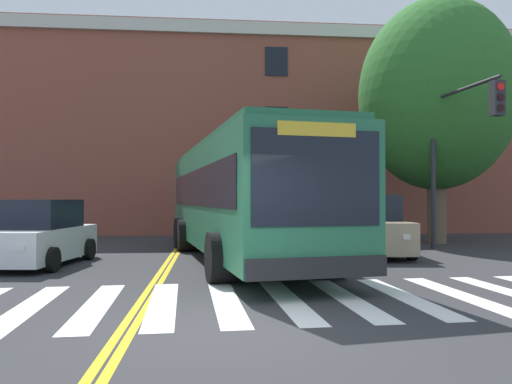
{
  "coord_description": "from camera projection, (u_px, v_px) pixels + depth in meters",
  "views": [
    {
      "loc": [
        -0.39,
        -6.57,
        1.74
      ],
      "look_at": [
        0.84,
        6.66,
        1.92
      ],
      "focal_mm": 35.0,
      "sensor_mm": 36.0,
      "label": 1
    }
  ],
  "objects": [
    {
      "name": "traffic_light_near_corner",
      "position": [
        457.0,
        135.0,
        15.97
      ],
      "size": [
        0.63,
        3.55,
        5.62
      ],
      "color": "#28282D",
      "rests_on": "ground"
    },
    {
      "name": "crosswalk",
      "position": [
        195.0,
        302.0,
        8.36
      ],
      "size": [
        14.39,
        4.43,
        0.01
      ],
      "color": "white",
      "rests_on": "ground"
    },
    {
      "name": "city_bus",
      "position": [
        240.0,
        197.0,
        14.27
      ],
      "size": [
        4.43,
        12.36,
        3.3
      ],
      "color": "#28704C",
      "rests_on": "ground"
    },
    {
      "name": "lane_line_yellow_inner",
      "position": [
        183.0,
        238.0,
        22.21
      ],
      "size": [
        0.12,
        36.0,
        0.01
      ],
      "primitive_type": "cube",
      "color": "gold",
      "rests_on": "ground"
    },
    {
      "name": "car_grey_behind_bus",
      "position": [
        258.0,
        214.0,
        22.6
      ],
      "size": [
        2.49,
        5.32,
        2.18
      ],
      "color": "slate",
      "rests_on": "ground"
    },
    {
      "name": "lane_line_yellow_outer",
      "position": [
        187.0,
        238.0,
        22.22
      ],
      "size": [
        0.12,
        36.0,
        0.01
      ],
      "primitive_type": "cube",
      "color": "gold",
      "rests_on": "ground"
    },
    {
      "name": "building_facade",
      "position": [
        267.0,
        137.0,
        28.02
      ],
      "size": [
        35.36,
        7.88,
        10.4
      ],
      "color": "brown",
      "rests_on": "ground"
    },
    {
      "name": "street_tree_curbside_large",
      "position": [
        436.0,
        95.0,
        19.61
      ],
      "size": [
        8.21,
        8.32,
        9.61
      ],
      "color": "brown",
      "rests_on": "ground"
    },
    {
      "name": "car_white_near_lane",
      "position": [
        38.0,
        235.0,
        13.07
      ],
      "size": [
        2.35,
        4.16,
        1.72
      ],
      "color": "white",
      "rests_on": "ground"
    },
    {
      "name": "ground_plane",
      "position": [
        239.0,
        331.0,
        6.55
      ],
      "size": [
        120.0,
        120.0,
        0.0
      ],
      "primitive_type": "plane",
      "color": "#303033"
    },
    {
      "name": "car_tan_far_lane",
      "position": [
        367.0,
        228.0,
        15.51
      ],
      "size": [
        2.45,
        4.44,
        1.87
      ],
      "color": "tan",
      "rests_on": "ground"
    }
  ]
}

